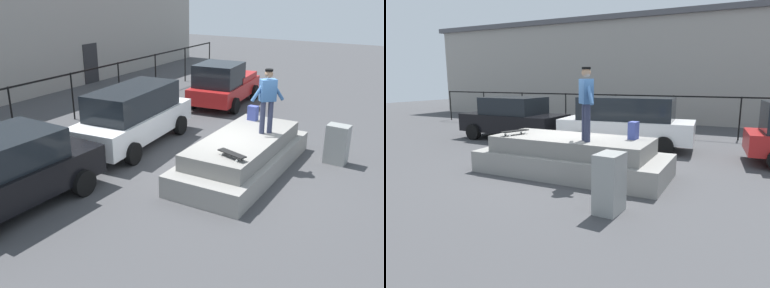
# 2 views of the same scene
# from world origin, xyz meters

# --- Properties ---
(ground_plane) EXTENTS (60.00, 60.00, 0.00)m
(ground_plane) POSITION_xyz_m (0.00, 0.00, 0.00)
(ground_plane) COLOR #424244
(concrete_ledge) EXTENTS (4.99, 2.06, 0.97)m
(concrete_ledge) POSITION_xyz_m (0.17, -0.30, 0.44)
(concrete_ledge) COLOR gray
(concrete_ledge) RESTS_ON ground_plane
(skateboarder) EXTENTS (0.70, 0.75, 1.74)m
(skateboarder) POSITION_xyz_m (0.75, -0.69, 1.98)
(skateboarder) COLOR #2D334C
(skateboarder) RESTS_ON concrete_ledge
(skateboard) EXTENTS (0.44, 0.79, 0.12)m
(skateboard) POSITION_xyz_m (-1.34, -0.68, 1.07)
(skateboard) COLOR black
(skateboard) RESTS_ON concrete_ledge
(backpack) EXTENTS (0.22, 0.29, 0.43)m
(backpack) POSITION_xyz_m (1.69, 0.09, 1.19)
(backpack) COLOR #3F4C99
(backpack) RESTS_ON concrete_ledge
(car_black_sedan_near) EXTENTS (4.35, 2.32, 1.72)m
(car_black_sedan_near) POSITION_xyz_m (-4.42, 3.39, 0.88)
(car_black_sedan_near) COLOR black
(car_black_sedan_near) RESTS_ON ground_plane
(car_white_hatchback_mid) EXTENTS (4.81, 2.27, 1.82)m
(car_white_hatchback_mid) POSITION_xyz_m (0.37, 3.52, 0.96)
(car_white_hatchback_mid) COLOR white
(car_white_hatchback_mid) RESTS_ON ground_plane
(car_red_pickup_far) EXTENTS (4.22, 2.32, 1.82)m
(car_red_pickup_far) POSITION_xyz_m (6.10, 3.26, 0.90)
(car_red_pickup_far) COLOR #B21E1E
(car_red_pickup_far) RESTS_ON ground_plane
(utility_box) EXTENTS (0.48, 0.63, 1.12)m
(utility_box) POSITION_xyz_m (2.00, -2.36, 0.56)
(utility_box) COLOR gray
(utility_box) RESTS_ON ground_plane
(fence_row) EXTENTS (24.06, 0.06, 1.76)m
(fence_row) POSITION_xyz_m (-0.00, 7.13, 1.28)
(fence_row) COLOR black
(fence_row) RESTS_ON ground_plane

